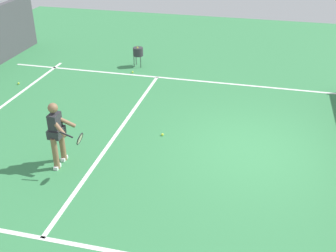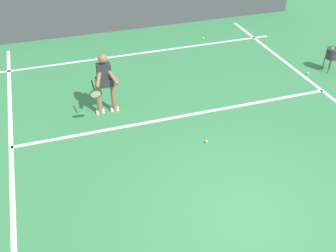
{
  "view_description": "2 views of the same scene",
  "coord_description": "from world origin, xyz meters",
  "px_view_note": "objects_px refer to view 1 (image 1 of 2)",
  "views": [
    {
      "loc": [
        8.95,
        0.07,
        5.4
      ],
      "look_at": [
        1.17,
        -1.84,
        1.03
      ],
      "focal_mm": 44.77,
      "sensor_mm": 36.0,
      "label": 1
    },
    {
      "loc": [
        2.99,
        4.42,
        5.49
      ],
      "look_at": [
        0.9,
        -1.91,
        0.93
      ],
      "focal_mm": 44.24,
      "sensor_mm": 36.0,
      "label": 2
    }
  ],
  "objects_px": {
    "tennis_ball_near": "(18,83)",
    "tennis_ball_far": "(162,134)",
    "tennis_ball_mid": "(133,72)",
    "tennis_player": "(57,132)",
    "ball_hopper": "(138,52)"
  },
  "relations": [
    {
      "from": "tennis_player",
      "to": "tennis_ball_mid",
      "type": "height_order",
      "value": "tennis_player"
    },
    {
      "from": "tennis_ball_far",
      "to": "tennis_ball_near",
      "type": "bearing_deg",
      "value": -111.6
    },
    {
      "from": "tennis_ball_near",
      "to": "tennis_ball_mid",
      "type": "distance_m",
      "value": 3.83
    },
    {
      "from": "tennis_ball_mid",
      "to": "tennis_player",
      "type": "bearing_deg",
      "value": 1.92
    },
    {
      "from": "tennis_ball_mid",
      "to": "tennis_ball_far",
      "type": "distance_m",
      "value": 4.56
    },
    {
      "from": "tennis_player",
      "to": "tennis_ball_near",
      "type": "distance_m",
      "value": 5.4
    },
    {
      "from": "tennis_ball_near",
      "to": "tennis_ball_far",
      "type": "relative_size",
      "value": 1.0
    },
    {
      "from": "tennis_ball_mid",
      "to": "ball_hopper",
      "type": "xyz_separation_m",
      "value": [
        -0.7,
        0.0,
        0.51
      ]
    },
    {
      "from": "ball_hopper",
      "to": "tennis_ball_near",
      "type": "bearing_deg",
      "value": -52.36
    },
    {
      "from": "tennis_ball_near",
      "to": "tennis_ball_mid",
      "type": "height_order",
      "value": "same"
    },
    {
      "from": "tennis_ball_near",
      "to": "tennis_ball_far",
      "type": "distance_m",
      "value": 5.87
    },
    {
      "from": "tennis_player",
      "to": "tennis_ball_near",
      "type": "bearing_deg",
      "value": -138.49
    },
    {
      "from": "tennis_ball_near",
      "to": "tennis_player",
      "type": "bearing_deg",
      "value": 41.51
    },
    {
      "from": "tennis_player",
      "to": "tennis_ball_mid",
      "type": "bearing_deg",
      "value": -178.08
    },
    {
      "from": "tennis_ball_mid",
      "to": "tennis_ball_far",
      "type": "bearing_deg",
      "value": 27.71
    }
  ]
}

